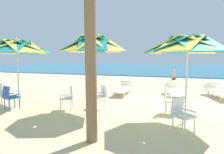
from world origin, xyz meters
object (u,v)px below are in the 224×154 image
Objects in this scene: sun_lounger_2 at (123,89)px; plastic_chair_2 at (100,95)px; plastic_chair_1 at (170,99)px; beach_umbrella_0 at (188,45)px; sun_lounger_1 at (174,91)px; plastic_chair_0 at (182,113)px; plastic_chair_5 at (10,96)px; beachgoer_seated at (174,76)px; palm_tree_0 at (90,0)px; beach_umbrella_2 at (17,47)px; plastic_chair_3 at (69,96)px; beach_umbrella_1 at (93,45)px; sun_lounger_0 at (218,92)px.

plastic_chair_2 is at bearing -91.03° from sun_lounger_2.
plastic_chair_1 is at bearing 2.86° from plastic_chair_2.
sun_lounger_1 is (-0.34, 3.76, -1.92)m from beach_umbrella_0.
plastic_chair_0 is at bearing -28.78° from plastic_chair_2.
plastic_chair_5 is 13.09m from beachgoer_seated.
plastic_chair_0 is 4.58m from sun_lounger_1.
palm_tree_0 is at bearing -135.53° from beach_umbrella_0.
beach_umbrella_2 is 12.75m from beachgoer_seated.
plastic_chair_0 is 1.00× the size of plastic_chair_1.
beachgoer_seated reaches higher than plastic_chair_0.
plastic_chair_0 is 3.86m from plastic_chair_3.
plastic_chair_3 is at bearing -178.76° from beach_umbrella_1.
beachgoer_seated is (5.43, 11.91, -0.20)m from plastic_chair_5.
beach_umbrella_1 is 2.90× the size of beachgoer_seated.
plastic_chair_1 is at bearing 13.92° from plastic_chair_5.
beach_umbrella_1 is 0.57× the size of palm_tree_0.
plastic_chair_3 is 3.79m from palm_tree_0.
beach_umbrella_0 is at bearing 44.47° from palm_tree_0.
beach_umbrella_2 is at bearing -152.30° from sun_lounger_0.
plastic_chair_3 is 6.80m from sun_lounger_0.
sun_lounger_2 is (-4.44, -0.52, 0.00)m from sun_lounger_0.
beachgoer_seated is at bearing 77.03° from plastic_chair_2.
palm_tree_0 is (3.84, -1.48, 2.54)m from plastic_chair_5.
beach_umbrella_2 is at bearing 179.79° from plastic_chair_3.
sun_lounger_2 is (-2.84, 3.65, -1.92)m from beach_umbrella_0.
beach_umbrella_0 is 0.94× the size of beach_umbrella_1.
plastic_chair_5 is at bearing -162.24° from plastic_chair_3.
plastic_chair_2 is at bearing -177.14° from plastic_chair_1.
palm_tree_0 reaches higher than beach_umbrella_0.
plastic_chair_1 is (-0.33, 1.64, 0.00)m from plastic_chair_0.
plastic_chair_0 is 5.28m from sun_lounger_0.
beachgoer_seated is (0.02, 10.57, -0.20)m from plastic_chair_1.
palm_tree_0 reaches higher than sun_lounger_0.
plastic_chair_0 and plastic_chair_1 have the same top height.
beach_umbrella_2 is at bearing 178.69° from beach_umbrella_0.
beach_umbrella_1 is at bearing -102.38° from beachgoer_seated.
sun_lounger_0 is (4.49, 3.46, -0.22)m from plastic_chair_2.
plastic_chair_5 is (-2.96, -0.66, -1.79)m from beach_umbrella_1.
plastic_chair_0 and plastic_chair_5 have the same top height.
beach_umbrella_1 reaches higher than beach_umbrella_2.
sun_lounger_1 is (3.52, 3.63, -0.22)m from plastic_chair_3.
plastic_chair_5 is at bearing -157.68° from plastic_chair_2.
plastic_chair_1 is 2.44m from plastic_chair_2.
plastic_chair_0 reaches higher than sun_lounger_1.
sun_lounger_0 is 7.51m from beachgoer_seated.
beachgoer_seated is (3.44, 11.27, -0.20)m from plastic_chair_3.
plastic_chair_3 is at bearing -0.21° from beach_umbrella_2.
palm_tree_0 reaches higher than plastic_chair_2.
beach_umbrella_1 reaches higher than plastic_chair_1.
sun_lounger_0 is at bearing 36.49° from plastic_chair_3.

